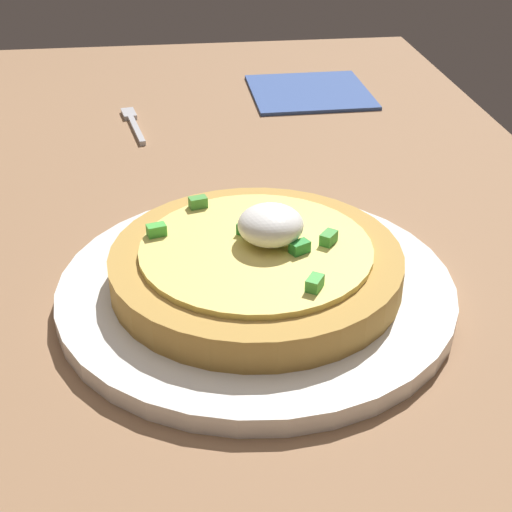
% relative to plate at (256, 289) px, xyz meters
% --- Properties ---
extents(dining_table, '(1.17, 0.88, 0.03)m').
position_rel_plate_xyz_m(dining_table, '(0.08, 0.14, -0.02)').
color(dining_table, '#8C6647').
rests_on(dining_table, ground).
extents(plate, '(0.27, 0.27, 0.01)m').
position_rel_plate_xyz_m(plate, '(0.00, 0.00, 0.00)').
color(plate, white).
rests_on(plate, dining_table).
extents(pizza, '(0.20, 0.20, 0.05)m').
position_rel_plate_xyz_m(pizza, '(0.00, -0.00, 0.02)').
color(pizza, '#BA8D42').
rests_on(pizza, plate).
extents(fork, '(0.10, 0.03, 0.01)m').
position_rel_plate_xyz_m(fork, '(0.34, 0.09, -0.00)').
color(fork, '#B7B7BC').
rests_on(fork, dining_table).
extents(napkin, '(0.14, 0.14, 0.00)m').
position_rel_plate_xyz_m(napkin, '(0.42, -0.12, -0.00)').
color(napkin, '#375191').
rests_on(napkin, dining_table).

